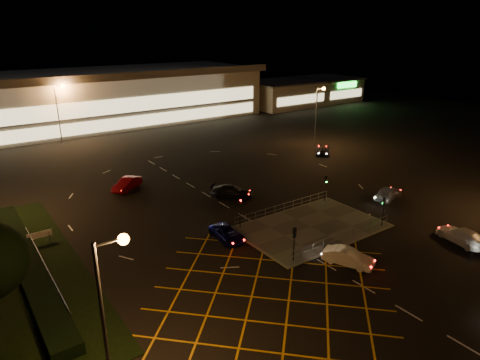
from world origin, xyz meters
TOP-DOWN VIEW (x-y plane):
  - ground at (0.00, 0.00)m, footprint 180.00×180.00m
  - pedestrian_island at (2.00, -2.00)m, footprint 14.00×9.00m
  - hedge at (-23.00, 6.00)m, footprint 2.00×26.00m
  - supermarket at (0.00, 61.95)m, footprint 72.00×26.50m
  - retail_unit_a at (46.00, 53.97)m, footprint 18.80×14.80m
  - retail_unit_b at (62.00, 53.96)m, footprint 14.80×14.80m
  - streetlight_sw at (-21.56, -12.00)m, footprint 1.78×0.56m
  - streetlight_ne at (24.44, 20.00)m, footprint 1.78×0.56m
  - streetlight_far_left at (-9.56, 48.00)m, footprint 1.78×0.56m
  - streetlight_far_right at (30.44, 50.00)m, footprint 1.78×0.56m
  - signal_sw at (-4.00, -5.99)m, footprint 0.28×0.30m
  - signal_se at (8.00, -5.99)m, footprint 0.28×0.30m
  - signal_nw at (-4.00, 1.99)m, footprint 0.28×0.30m
  - signal_ne at (8.00, 1.99)m, footprint 0.28×0.30m
  - car_queue_white at (-0.48, -9.00)m, footprint 3.15×4.54m
  - car_left_blue at (-6.38, 0.79)m, footprint 2.26×4.49m
  - car_far_dkgrey at (0.04, 9.48)m, footprint 5.02×4.86m
  - car_right_silver at (14.79, -1.65)m, footprint 4.74×2.70m
  - car_circ_red at (-9.18, 19.13)m, footprint 4.67×3.90m
  - car_east_grey at (22.47, 16.56)m, footprint 4.53×4.52m
  - car_approach_white at (11.35, -12.44)m, footprint 2.94×5.25m

SIDE VIEW (x-z plane):
  - ground at x=0.00m, z-range 0.00..0.00m
  - pedestrian_island at x=2.00m, z-range 0.00..0.12m
  - hedge at x=-23.00m, z-range 0.00..1.00m
  - car_east_grey at x=22.47m, z-range 0.00..1.22m
  - car_left_blue at x=-6.38m, z-range 0.00..1.22m
  - car_queue_white at x=-0.48m, z-range 0.00..1.42m
  - car_approach_white at x=11.35m, z-range 0.00..1.44m
  - car_far_dkgrey at x=0.04m, z-range 0.00..1.44m
  - car_circ_red at x=-9.18m, z-range 0.00..1.51m
  - car_right_silver at x=14.79m, z-range 0.00..1.52m
  - signal_sw at x=-4.00m, z-range 0.79..3.94m
  - signal_se at x=8.00m, z-range 0.79..3.94m
  - signal_nw at x=-4.00m, z-range 0.79..3.94m
  - signal_ne at x=8.00m, z-range 0.79..3.94m
  - retail_unit_a at x=46.00m, z-range 0.04..6.39m
  - retail_unit_b at x=62.00m, z-range 0.05..6.40m
  - supermarket at x=0.00m, z-range 0.06..10.56m
  - streetlight_sw at x=-21.56m, z-range 1.55..11.58m
  - streetlight_ne at x=24.44m, z-range 1.55..11.58m
  - streetlight_far_left at x=-9.56m, z-range 1.55..11.58m
  - streetlight_far_right at x=30.44m, z-range 1.55..11.58m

